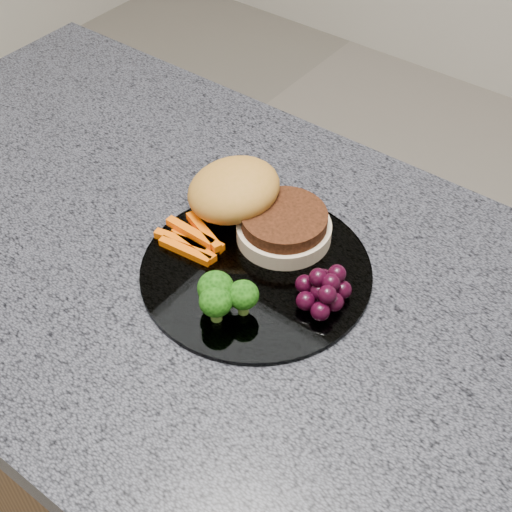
{
  "coord_description": "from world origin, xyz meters",
  "views": [
    {
      "loc": [
        0.34,
        -0.42,
        1.48
      ],
      "look_at": [
        0.01,
        0.02,
        0.93
      ],
      "focal_mm": 50.0,
      "sensor_mm": 36.0,
      "label": 1
    }
  ],
  "objects": [
    {
      "name": "grape_bunch",
      "position": [
        0.09,
        0.03,
        0.92
      ],
      "size": [
        0.06,
        0.06,
        0.04
      ],
      "rotation": [
        0.0,
        0.0,
        -0.34
      ],
      "color": "black",
      "rests_on": "plate"
    },
    {
      "name": "burger",
      "position": [
        -0.04,
        0.08,
        0.93
      ],
      "size": [
        0.21,
        0.14,
        0.06
      ],
      "rotation": [
        0.0,
        0.0,
        0.25
      ],
      "color": "#CEB591",
      "rests_on": "plate"
    },
    {
      "name": "island_cabinet",
      "position": [
        0.0,
        0.0,
        0.43
      ],
      "size": [
        1.2,
        0.6,
        0.86
      ],
      "primitive_type": "cube",
      "color": "brown",
      "rests_on": "ground"
    },
    {
      "name": "broccoli",
      "position": [
        0.02,
        -0.05,
        0.93
      ],
      "size": [
        0.06,
        0.06,
        0.05
      ],
      "rotation": [
        0.0,
        0.0,
        0.16
      ],
      "color": "olive",
      "rests_on": "plate"
    },
    {
      "name": "carrot_sticks",
      "position": [
        -0.08,
        0.01,
        0.91
      ],
      "size": [
        0.08,
        0.06,
        0.02
      ],
      "rotation": [
        0.0,
        0.0,
        -0.28
      ],
      "color": "#EE5C03",
      "rests_on": "plate"
    },
    {
      "name": "countertop",
      "position": [
        0.0,
        0.0,
        0.88
      ],
      "size": [
        1.2,
        0.6,
        0.04
      ],
      "primitive_type": "cube",
      "color": "#4C4D57",
      "rests_on": "island_cabinet"
    },
    {
      "name": "plate",
      "position": [
        0.01,
        0.02,
        0.9
      ],
      "size": [
        0.26,
        0.26,
        0.01
      ],
      "primitive_type": "cylinder",
      "color": "white",
      "rests_on": "countertop"
    }
  ]
}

